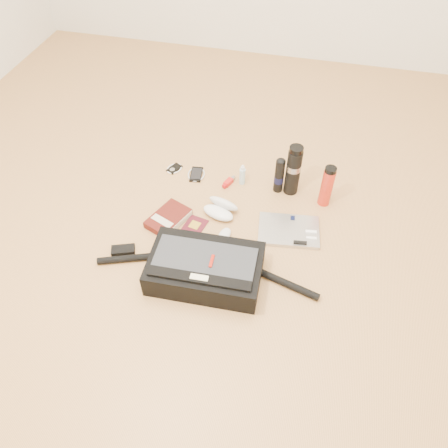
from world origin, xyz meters
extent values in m
plane|color=tan|center=(0.00, 0.00, 0.00)|extent=(4.00, 4.00, 0.00)
cube|color=black|center=(-0.06, -0.21, 0.06)|extent=(0.52, 0.34, 0.12)
cube|color=#292C31|center=(-0.06, -0.23, 0.13)|extent=(0.46, 0.24, 0.01)
cube|color=black|center=(-0.05, -0.32, 0.13)|extent=(0.45, 0.07, 0.02)
cube|color=#F3ECBF|center=(-0.05, -0.32, 0.13)|extent=(0.08, 0.03, 0.02)
cube|color=#9F1508|center=(-0.02, -0.22, 0.14)|extent=(0.02, 0.07, 0.02)
cylinder|color=black|center=(-0.43, -0.21, 0.02)|extent=(0.31, 0.14, 0.03)
cylinder|color=black|center=(0.31, -0.18, 0.02)|extent=(0.31, 0.12, 0.03)
cube|color=black|center=(-0.49, -0.16, 0.01)|extent=(0.13, 0.09, 0.02)
cube|color=#AFAFB1|center=(0.28, 0.15, 0.01)|extent=(0.33, 0.25, 0.02)
cube|color=black|center=(0.29, 0.23, 0.02)|extent=(0.03, 0.03, 0.00)
cube|color=white|center=(0.39, 0.16, 0.02)|extent=(0.06, 0.02, 0.01)
cube|color=white|center=(0.40, 0.12, 0.02)|extent=(0.05, 0.02, 0.01)
cube|color=black|center=(0.35, 0.07, 0.02)|extent=(0.07, 0.03, 0.01)
cube|color=#47120C|center=(-0.34, 0.08, 0.02)|extent=(0.22, 0.26, 0.04)
cube|color=#F1EABF|center=(-0.27, 0.05, 0.02)|extent=(0.08, 0.20, 0.03)
cube|color=beige|center=(-0.35, 0.04, 0.04)|extent=(0.13, 0.08, 0.00)
cube|color=#480F19|center=(-0.20, 0.07, 0.00)|extent=(0.13, 0.16, 0.01)
cube|color=yellow|center=(-0.19, 0.08, 0.01)|extent=(0.06, 0.06, 0.00)
ellipsoid|color=silver|center=(-0.03, 0.04, 0.02)|extent=(0.07, 0.11, 0.03)
ellipsoid|color=white|center=(-0.09, 0.17, 0.03)|extent=(0.19, 0.13, 0.05)
ellipsoid|color=silver|center=(-0.08, 0.23, 0.05)|extent=(0.19, 0.14, 0.10)
ellipsoid|color=black|center=(-0.13, 0.18, 0.03)|extent=(0.05, 0.04, 0.02)
ellipsoid|color=black|center=(-0.06, 0.16, 0.03)|extent=(0.05, 0.04, 0.02)
cylinder|color=black|center=(-0.09, 0.17, 0.03)|extent=(0.03, 0.01, 0.01)
cube|color=black|center=(-0.43, 0.48, 0.00)|extent=(0.08, 0.10, 0.01)
cylinder|color=#A3A3A5|center=(-0.44, 0.46, 0.01)|extent=(0.04, 0.04, 0.00)
torus|color=white|center=(-0.43, 0.48, 0.01)|extent=(0.10, 0.10, 0.01)
cube|color=black|center=(-0.30, 0.46, 0.01)|extent=(0.08, 0.13, 0.01)
cube|color=black|center=(-0.30, 0.46, 0.01)|extent=(0.07, 0.10, 0.00)
torus|color=silver|center=(-0.30, 0.46, 0.01)|extent=(0.11, 0.11, 0.01)
cube|color=red|center=(-0.10, 0.43, 0.01)|extent=(0.05, 0.07, 0.03)
cube|color=#A71013|center=(-0.11, 0.39, 0.01)|extent=(0.03, 0.03, 0.02)
cylinder|color=#9C9D9F|center=(-0.08, 0.46, 0.01)|extent=(0.03, 0.04, 0.02)
cylinder|color=#ABD5E5|center=(-0.03, 0.46, 0.05)|extent=(0.03, 0.03, 0.10)
cylinder|color=silver|center=(-0.03, 0.46, 0.11)|extent=(0.02, 0.02, 0.02)
cylinder|color=white|center=(-0.03, 0.46, 0.12)|extent=(0.01, 0.01, 0.01)
cylinder|color=black|center=(0.18, 0.45, 0.10)|extent=(0.06, 0.06, 0.21)
cylinder|color=black|center=(0.18, 0.45, 0.08)|extent=(0.06, 0.06, 0.04)
ellipsoid|color=black|center=(0.18, 0.45, 0.21)|extent=(0.06, 0.06, 0.02)
cylinder|color=black|center=(0.25, 0.46, 0.14)|extent=(0.10, 0.10, 0.27)
cylinder|color=#9F9FA2|center=(0.25, 0.46, 0.17)|extent=(0.10, 0.10, 0.03)
cylinder|color=black|center=(0.25, 0.46, 0.29)|extent=(0.10, 0.10, 0.03)
cylinder|color=red|center=(0.43, 0.41, 0.11)|extent=(0.08, 0.08, 0.22)
cylinder|color=black|center=(0.43, 0.41, 0.23)|extent=(0.08, 0.08, 0.02)
camera|label=1|loc=(0.31, -1.35, 1.67)|focal=35.00mm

